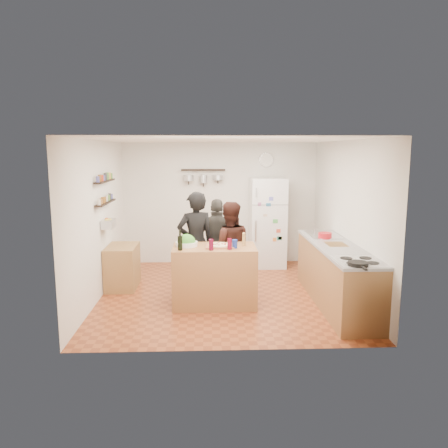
{
  "coord_description": "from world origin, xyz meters",
  "views": [
    {
      "loc": [
        -0.27,
        -6.94,
        2.33
      ],
      "look_at": [
        0.0,
        0.1,
        1.15
      ],
      "focal_mm": 35.0,
      "sensor_mm": 36.0,
      "label": 1
    }
  ],
  "objects_px": {
    "salt_canister": "(235,244)",
    "fridge": "(268,222)",
    "wall_clock": "(266,160)",
    "pepper_mill": "(244,240)",
    "person_back": "(218,243)",
    "side_table": "(123,267)",
    "prep_island": "(214,276)",
    "red_bowl": "(325,236)",
    "wine_bottle": "(180,243)",
    "skillet": "(358,264)",
    "counter_run": "(336,275)",
    "person_left": "(196,243)",
    "person_center": "(229,248)",
    "salad_bowl": "(187,244)"
  },
  "relations": [
    {
      "from": "red_bowl",
      "to": "prep_island",
      "type": "bearing_deg",
      "value": -164.29
    },
    {
      "from": "salt_canister",
      "to": "person_left",
      "type": "height_order",
      "value": "person_left"
    },
    {
      "from": "pepper_mill",
      "to": "fridge",
      "type": "distance_m",
      "value": 2.32
    },
    {
      "from": "prep_island",
      "to": "red_bowl",
      "type": "height_order",
      "value": "red_bowl"
    },
    {
      "from": "prep_island",
      "to": "skillet",
      "type": "xyz_separation_m",
      "value": [
        1.77,
        -1.22,
        0.49
      ]
    },
    {
      "from": "prep_island",
      "to": "fridge",
      "type": "distance_m",
      "value": 2.57
    },
    {
      "from": "wall_clock",
      "to": "red_bowl",
      "type": "bearing_deg",
      "value": -71.47
    },
    {
      "from": "salt_canister",
      "to": "red_bowl",
      "type": "bearing_deg",
      "value": 22.58
    },
    {
      "from": "salt_canister",
      "to": "fridge",
      "type": "height_order",
      "value": "fridge"
    },
    {
      "from": "salad_bowl",
      "to": "counter_run",
      "type": "relative_size",
      "value": 0.13
    },
    {
      "from": "red_bowl",
      "to": "side_table",
      "type": "distance_m",
      "value": 3.47
    },
    {
      "from": "wine_bottle",
      "to": "red_bowl",
      "type": "bearing_deg",
      "value": 17.51
    },
    {
      "from": "wine_bottle",
      "to": "counter_run",
      "type": "height_order",
      "value": "wine_bottle"
    },
    {
      "from": "pepper_mill",
      "to": "red_bowl",
      "type": "xyz_separation_m",
      "value": [
        1.37,
        0.46,
        -0.02
      ]
    },
    {
      "from": "person_left",
      "to": "side_table",
      "type": "distance_m",
      "value": 1.4
    },
    {
      "from": "pepper_mill",
      "to": "red_bowl",
      "type": "distance_m",
      "value": 1.45
    },
    {
      "from": "wine_bottle",
      "to": "pepper_mill",
      "type": "xyz_separation_m",
      "value": [
        0.95,
        0.27,
        -0.02
      ]
    },
    {
      "from": "prep_island",
      "to": "salad_bowl",
      "type": "bearing_deg",
      "value": 173.21
    },
    {
      "from": "wine_bottle",
      "to": "skillet",
      "type": "relative_size",
      "value": 0.82
    },
    {
      "from": "person_left",
      "to": "side_table",
      "type": "relative_size",
      "value": 2.11
    },
    {
      "from": "red_bowl",
      "to": "side_table",
      "type": "bearing_deg",
      "value": 173.02
    },
    {
      "from": "person_left",
      "to": "prep_island",
      "type": "bearing_deg",
      "value": 99.1
    },
    {
      "from": "fridge",
      "to": "wall_clock",
      "type": "height_order",
      "value": "wall_clock"
    },
    {
      "from": "wall_clock",
      "to": "pepper_mill",
      "type": "bearing_deg",
      "value": -104.72
    },
    {
      "from": "person_back",
      "to": "counter_run",
      "type": "bearing_deg",
      "value": 157.21
    },
    {
      "from": "person_back",
      "to": "side_table",
      "type": "relative_size",
      "value": 1.91
    },
    {
      "from": "person_left",
      "to": "person_center",
      "type": "height_order",
      "value": "person_left"
    },
    {
      "from": "prep_island",
      "to": "skillet",
      "type": "bearing_deg",
      "value": -34.56
    },
    {
      "from": "wine_bottle",
      "to": "salt_canister",
      "type": "bearing_deg",
      "value": 7.13
    },
    {
      "from": "red_bowl",
      "to": "fridge",
      "type": "height_order",
      "value": "fridge"
    },
    {
      "from": "salt_canister",
      "to": "counter_run",
      "type": "relative_size",
      "value": 0.05
    },
    {
      "from": "prep_island",
      "to": "side_table",
      "type": "bearing_deg",
      "value": 149.43
    },
    {
      "from": "person_center",
      "to": "fridge",
      "type": "relative_size",
      "value": 0.85
    },
    {
      "from": "salt_canister",
      "to": "person_back",
      "type": "xyz_separation_m",
      "value": [
        -0.22,
        1.11,
        -0.21
      ]
    },
    {
      "from": "salad_bowl",
      "to": "wine_bottle",
      "type": "relative_size",
      "value": 1.6
    },
    {
      "from": "person_left",
      "to": "side_table",
      "type": "xyz_separation_m",
      "value": [
        -1.27,
        0.34,
        -0.48
      ]
    },
    {
      "from": "counter_run",
      "to": "fridge",
      "type": "xyz_separation_m",
      "value": [
        -0.75,
        2.3,
        0.45
      ]
    },
    {
      "from": "salad_bowl",
      "to": "fridge",
      "type": "xyz_separation_m",
      "value": [
        1.54,
        2.22,
        -0.04
      ]
    },
    {
      "from": "red_bowl",
      "to": "wall_clock",
      "type": "xyz_separation_m",
      "value": [
        -0.7,
        2.09,
        1.18
      ]
    },
    {
      "from": "counter_run",
      "to": "wall_clock",
      "type": "height_order",
      "value": "wall_clock"
    },
    {
      "from": "pepper_mill",
      "to": "wall_clock",
      "type": "height_order",
      "value": "wall_clock"
    },
    {
      "from": "counter_run",
      "to": "side_table",
      "type": "relative_size",
      "value": 3.29
    },
    {
      "from": "salt_canister",
      "to": "person_center",
      "type": "bearing_deg",
      "value": 94.19
    },
    {
      "from": "red_bowl",
      "to": "wall_clock",
      "type": "height_order",
      "value": "wall_clock"
    },
    {
      "from": "salad_bowl",
      "to": "counter_run",
      "type": "distance_m",
      "value": 2.34
    },
    {
      "from": "skillet",
      "to": "fridge",
      "type": "height_order",
      "value": "fridge"
    },
    {
      "from": "pepper_mill",
      "to": "side_table",
      "type": "relative_size",
      "value": 0.2
    },
    {
      "from": "person_back",
      "to": "red_bowl",
      "type": "bearing_deg",
      "value": 171.5
    },
    {
      "from": "wine_bottle",
      "to": "fridge",
      "type": "xyz_separation_m",
      "value": [
        1.62,
        2.49,
        -0.11
      ]
    },
    {
      "from": "person_left",
      "to": "fridge",
      "type": "bearing_deg",
      "value": -147.94
    }
  ]
}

